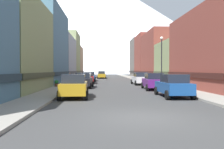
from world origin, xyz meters
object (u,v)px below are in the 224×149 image
at_px(car_driving_0, 101,74).
at_px(car_left_2, 88,78).
at_px(car_right_1, 153,81).
at_px(potted_plant_0, 57,83).
at_px(pedestrian_0, 70,79).
at_px(streetlamp_right, 162,54).
at_px(potted_plant_1, 181,84).
at_px(car_right_0, 173,85).
at_px(car_left_3, 90,76).
at_px(car_right_2, 140,78).
at_px(car_left_1, 84,80).
at_px(car_left_0, 74,86).
at_px(car_driving_1, 102,75).

bearing_deg(car_driving_0, car_left_2, -94.96).
height_order(car_right_1, potted_plant_0, car_right_1).
relative_size(pedestrian_0, streetlamp_right, 0.27).
bearing_deg(streetlamp_right, potted_plant_1, -50.24).
distance_m(potted_plant_0, streetlamp_right, 12.83).
relative_size(car_left_2, car_driving_0, 1.01).
height_order(car_left_2, streetlamp_right, streetlamp_right).
xyz_separation_m(car_right_0, car_driving_0, (-5.40, 43.24, 0.00)).
bearing_deg(car_left_3, car_right_1, -68.07).
bearing_deg(streetlamp_right, car_right_2, 105.57).
height_order(car_left_1, car_right_0, same).
distance_m(car_left_2, pedestrian_0, 3.49).
xyz_separation_m(car_left_0, car_left_1, (-0.00, 9.35, 0.00)).
relative_size(car_right_2, car_driving_0, 1.01).
bearing_deg(car_right_0, car_right_1, 90.02).
distance_m(car_right_1, potted_plant_1, 3.27).
bearing_deg(car_right_2, car_driving_1, 102.93).
distance_m(car_right_2, car_driving_0, 29.09).
height_order(car_left_1, car_driving_0, same).
relative_size(car_left_1, pedestrian_0, 2.87).
distance_m(car_left_0, car_right_2, 16.50).
relative_size(potted_plant_1, streetlamp_right, 0.13).
relative_size(car_left_0, car_left_3, 1.01).
xyz_separation_m(potted_plant_1, streetlamp_right, (-1.65, 1.98, 3.46)).
bearing_deg(potted_plant_1, car_right_0, -114.23).
bearing_deg(car_driving_0, streetlamp_right, -78.49).
distance_m(potted_plant_0, potted_plant_1, 14.23).
bearing_deg(car_left_0, car_right_2, 62.58).
xyz_separation_m(car_left_1, car_right_1, (7.60, -2.78, 0.00)).
height_order(car_left_3, pedestrian_0, car_left_3).
bearing_deg(pedestrian_0, car_right_2, -4.30).
bearing_deg(car_left_2, car_left_1, -90.02).
bearing_deg(car_driving_1, car_right_2, -77.07).
relative_size(car_left_0, potted_plant_0, 5.77).
height_order(car_left_1, potted_plant_0, car_left_1).
bearing_deg(car_left_0, pedestrian_0, 99.05).
xyz_separation_m(car_right_2, potted_plant_1, (3.20, -7.54, -0.37)).
relative_size(car_left_3, potted_plant_0, 5.74).
height_order(car_driving_0, potted_plant_1, car_driving_0).
bearing_deg(car_left_1, potted_plant_0, 174.45).
height_order(car_left_0, car_right_0, same).
relative_size(car_left_2, car_right_0, 1.00).
xyz_separation_m(car_driving_1, streetlamp_right, (6.95, -29.09, 3.09)).
height_order(car_right_2, pedestrian_0, car_right_2).
relative_size(car_left_3, pedestrian_0, 2.85).
relative_size(car_right_1, potted_plant_1, 5.87).
height_order(car_left_0, car_right_2, same).
bearing_deg(car_driving_0, potted_plant_1, -76.61).
xyz_separation_m(car_left_3, streetlamp_right, (9.15, -16.34, 3.09)).
relative_size(car_left_1, car_driving_1, 1.02).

